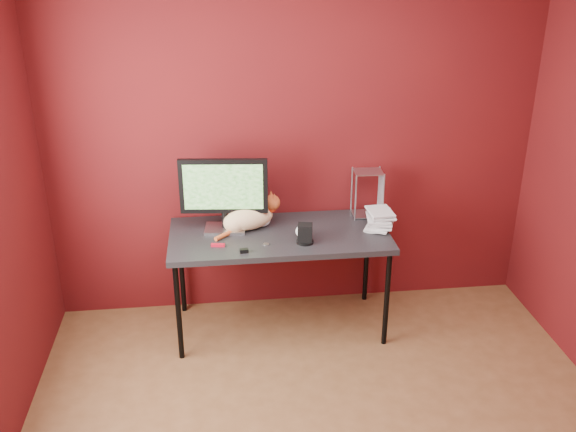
{
  "coord_description": "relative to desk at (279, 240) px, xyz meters",
  "views": [
    {
      "loc": [
        -0.56,
        -2.58,
        2.62
      ],
      "look_at": [
        -0.12,
        1.15,
        0.97
      ],
      "focal_mm": 40.0,
      "sensor_mm": 36.0,
      "label": 1
    }
  ],
  "objects": [
    {
      "name": "room",
      "position": [
        0.15,
        -1.37,
        0.75
      ],
      "size": [
        3.52,
        3.52,
        2.61
      ],
      "color": "brown",
      "rests_on": "ground"
    },
    {
      "name": "skull_mug",
      "position": [
        0.14,
        -0.08,
        0.09
      ],
      "size": [
        0.09,
        0.09,
        0.08
      ],
      "rotation": [
        0.0,
        0.0,
        0.17
      ],
      "color": "white",
      "rests_on": "desk"
    },
    {
      "name": "speaker",
      "position": [
        0.15,
        -0.17,
        0.11
      ],
      "size": [
        0.12,
        0.12,
        0.13
      ],
      "rotation": [
        0.0,
        0.0,
        -0.19
      ],
      "color": "black",
      "rests_on": "desk"
    },
    {
      "name": "washer",
      "position": [
        -0.11,
        -0.17,
        0.05
      ],
      "size": [
        0.04,
        0.04,
        0.0
      ],
      "primitive_type": "cylinder",
      "color": "#AAAAAF",
      "rests_on": "desk"
    },
    {
      "name": "wire_rack",
      "position": [
        0.66,
        0.23,
        0.22
      ],
      "size": [
        0.21,
        0.17,
        0.34
      ],
      "rotation": [
        0.0,
        0.0,
        -0.04
      ],
      "color": "#AAAAAF",
      "rests_on": "desk"
    },
    {
      "name": "pocket_knife",
      "position": [
        -0.42,
        -0.16,
        0.06
      ],
      "size": [
        0.09,
        0.04,
        0.02
      ],
      "primitive_type": "cube",
      "rotation": [
        0.0,
        0.0,
        -0.16
      ],
      "color": "#B10D21",
      "rests_on": "desk"
    },
    {
      "name": "monitor",
      "position": [
        -0.37,
        0.1,
        0.34
      ],
      "size": [
        0.6,
        0.22,
        0.52
      ],
      "rotation": [
        0.0,
        0.0,
        -0.1
      ],
      "color": "#AAAAAF",
      "rests_on": "desk"
    },
    {
      "name": "desk",
      "position": [
        0.0,
        0.0,
        0.0
      ],
      "size": [
        1.5,
        0.7,
        0.75
      ],
      "color": "black",
      "rests_on": "ground"
    },
    {
      "name": "black_gadget",
      "position": [
        -0.26,
        -0.27,
        0.06
      ],
      "size": [
        0.06,
        0.04,
        0.03
      ],
      "primitive_type": "cube",
      "rotation": [
        0.0,
        0.0,
        0.1
      ],
      "color": "black",
      "rests_on": "desk"
    },
    {
      "name": "book_stack",
      "position": [
        0.63,
        0.05,
        0.7
      ],
      "size": [
        0.24,
        0.27,
        1.31
      ],
      "rotation": [
        0.0,
        0.0,
        -0.25
      ],
      "color": "beige",
      "rests_on": "desk"
    },
    {
      "name": "cat",
      "position": [
        -0.2,
        0.1,
        0.13
      ],
      "size": [
        0.47,
        0.33,
        0.24
      ],
      "rotation": [
        0.0,
        0.0,
        0.32
      ],
      "color": "orange",
      "rests_on": "desk"
    }
  ]
}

